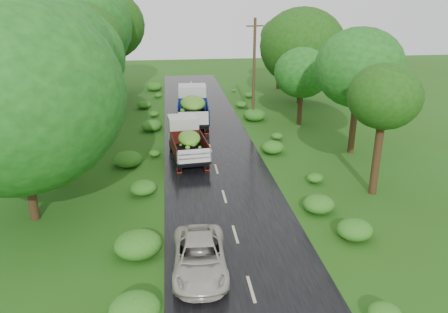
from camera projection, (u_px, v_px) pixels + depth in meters
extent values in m
plane|color=#254B10|center=(251.00, 289.00, 16.43)|extent=(120.00, 120.00, 0.00)
cube|color=black|center=(232.00, 224.00, 21.07)|extent=(6.50, 80.00, 0.02)
cube|color=#BFB78C|center=(251.00, 289.00, 16.42)|extent=(0.12, 1.60, 0.00)
cube|color=#BFB78C|center=(235.00, 234.00, 20.13)|extent=(0.12, 1.60, 0.00)
cube|color=#BFB78C|center=(224.00, 196.00, 23.85)|extent=(0.12, 1.60, 0.00)
cube|color=#BFB78C|center=(216.00, 169.00, 27.56)|extent=(0.12, 1.60, 0.00)
cube|color=#BFB78C|center=(210.00, 148.00, 31.27)|extent=(0.12, 1.60, 0.00)
cube|color=#BFB78C|center=(205.00, 131.00, 34.98)|extent=(0.12, 1.60, 0.00)
cube|color=#BFB78C|center=(202.00, 118.00, 38.69)|extent=(0.12, 1.60, 0.00)
cube|color=#BFB78C|center=(198.00, 107.00, 42.40)|extent=(0.12, 1.60, 0.00)
cube|color=#BFB78C|center=(196.00, 97.00, 46.11)|extent=(0.12, 1.60, 0.00)
cube|color=#BFB78C|center=(193.00, 90.00, 49.82)|extent=(0.12, 1.60, 0.00)
cube|color=#BFB78C|center=(191.00, 83.00, 53.53)|extent=(0.12, 1.60, 0.00)
cube|color=black|center=(188.00, 151.00, 28.94)|extent=(2.03, 5.19, 0.25)
cylinder|color=black|center=(172.00, 145.00, 30.49)|extent=(0.34, 0.92, 0.90)
cylinder|color=black|center=(196.00, 143.00, 30.85)|extent=(0.34, 0.92, 0.90)
cylinder|color=black|center=(177.00, 160.00, 27.76)|extent=(0.34, 0.92, 0.90)
cylinder|color=black|center=(204.00, 158.00, 28.12)|extent=(0.34, 0.92, 0.90)
cylinder|color=black|center=(179.00, 166.00, 26.92)|extent=(0.34, 0.92, 0.90)
cylinder|color=black|center=(206.00, 163.00, 27.28)|extent=(0.34, 0.92, 0.90)
cube|color=maroon|center=(179.00, 170.00, 26.71)|extent=(0.31, 0.07, 0.40)
cube|color=maroon|center=(207.00, 168.00, 27.07)|extent=(0.31, 0.07, 0.40)
cube|color=silver|center=(183.00, 128.00, 30.44)|extent=(2.14, 1.89, 1.71)
cube|color=black|center=(190.00, 153.00, 28.01)|extent=(2.43, 4.05, 0.14)
cube|color=#45110C|center=(174.00, 147.00, 27.63)|extent=(0.44, 3.86, 0.85)
cube|color=#45110C|center=(205.00, 145.00, 28.04)|extent=(0.44, 3.86, 0.85)
cube|color=#45110C|center=(185.00, 137.00, 29.57)|extent=(2.07, 0.27, 0.85)
cube|color=silver|center=(194.00, 156.00, 26.10)|extent=(2.07, 0.27, 0.85)
ellipsoid|color=#398117|center=(189.00, 138.00, 27.64)|extent=(2.04, 3.40, 0.90)
cube|color=black|center=(193.00, 117.00, 36.42)|extent=(2.12, 6.11, 0.30)
cylinder|color=black|center=(181.00, 112.00, 38.45)|extent=(0.35, 1.08, 1.07)
cylinder|color=black|center=(205.00, 112.00, 38.60)|extent=(0.35, 1.08, 1.07)
cylinder|color=black|center=(180.00, 124.00, 35.13)|extent=(0.35, 1.08, 1.07)
cylinder|color=black|center=(206.00, 123.00, 35.28)|extent=(0.35, 1.08, 1.07)
cylinder|color=black|center=(180.00, 128.00, 34.11)|extent=(0.35, 1.08, 1.07)
cylinder|color=black|center=(207.00, 127.00, 34.26)|extent=(0.35, 1.08, 1.07)
cube|color=maroon|center=(180.00, 132.00, 33.85)|extent=(0.37, 0.06, 0.48)
cube|color=maroon|center=(207.00, 131.00, 34.00)|extent=(0.37, 0.06, 0.48)
cube|color=silver|center=(192.00, 97.00, 38.26)|extent=(2.46, 2.14, 2.03)
cube|color=black|center=(193.00, 118.00, 35.29)|extent=(2.67, 4.71, 0.17)
cube|color=navy|center=(178.00, 111.00, 34.99)|extent=(0.30, 4.60, 1.02)
cube|color=navy|center=(208.00, 110.00, 35.17)|extent=(0.30, 4.60, 1.02)
cube|color=navy|center=(193.00, 104.00, 37.19)|extent=(2.46, 0.20, 1.02)
cube|color=silver|center=(193.00, 118.00, 32.98)|extent=(2.46, 0.20, 1.02)
ellipsoid|color=#398117|center=(193.00, 103.00, 34.86)|extent=(2.25, 3.96, 1.07)
imported|color=beige|center=(200.00, 257.00, 17.31)|extent=(2.30, 4.64, 1.26)
cylinder|color=#382616|center=(254.00, 71.00, 36.42)|extent=(0.29, 0.29, 8.55)
cube|color=#382616|center=(255.00, 26.00, 35.13)|extent=(1.47, 0.51, 0.11)
cylinder|color=black|center=(24.00, 152.00, 20.32)|extent=(0.45, 0.45, 7.03)
ellipsoid|color=#19420C|center=(14.00, 96.00, 19.37)|extent=(4.44, 4.44, 4.00)
cylinder|color=black|center=(47.00, 114.00, 24.23)|extent=(0.48, 0.48, 8.32)
ellipsoid|color=#19420C|center=(38.00, 56.00, 23.11)|extent=(4.02, 4.02, 3.62)
cylinder|color=black|center=(74.00, 101.00, 29.01)|extent=(0.46, 0.46, 7.43)
ellipsoid|color=#19420C|center=(69.00, 57.00, 28.01)|extent=(3.80, 3.80, 3.42)
cylinder|color=black|center=(44.00, 79.00, 33.02)|extent=(0.49, 0.49, 8.61)
ellipsoid|color=#19420C|center=(37.00, 34.00, 31.86)|extent=(4.05, 4.05, 3.64)
cylinder|color=black|center=(89.00, 75.00, 37.29)|extent=(0.46, 0.46, 7.65)
ellipsoid|color=#19420C|center=(85.00, 40.00, 36.26)|extent=(3.60, 3.60, 3.24)
cylinder|color=black|center=(75.00, 61.00, 41.58)|extent=(0.49, 0.49, 8.65)
ellipsoid|color=#19420C|center=(70.00, 25.00, 40.41)|extent=(4.76, 4.76, 4.28)
cylinder|color=black|center=(109.00, 56.00, 46.46)|extent=(0.48, 0.48, 8.24)
ellipsoid|color=#19420C|center=(106.00, 25.00, 45.35)|extent=(4.00, 4.00, 3.60)
cylinder|color=black|center=(379.00, 140.00, 23.21)|extent=(0.43, 0.43, 6.22)
ellipsoid|color=#155014|center=(385.00, 96.00, 22.37)|extent=(2.75, 2.75, 2.48)
cylinder|color=black|center=(355.00, 106.00, 29.25)|extent=(0.44, 0.44, 6.67)
ellipsoid|color=#155014|center=(359.00, 68.00, 28.36)|extent=(3.41, 3.41, 3.07)
cylinder|color=black|center=(301.00, 96.00, 36.00)|extent=(0.40, 0.40, 4.94)
ellipsoid|color=#155014|center=(302.00, 73.00, 35.33)|extent=(3.01, 3.01, 2.71)
cylinder|color=black|center=(301.00, 72.00, 42.71)|extent=(0.43, 0.43, 6.31)
ellipsoid|color=#155014|center=(302.00, 47.00, 41.86)|extent=(4.05, 4.05, 3.65)
cylinder|color=black|center=(279.00, 59.00, 49.22)|extent=(0.44, 0.44, 6.69)
ellipsoid|color=#155014|center=(280.00, 36.00, 48.32)|extent=(2.97, 2.97, 2.68)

